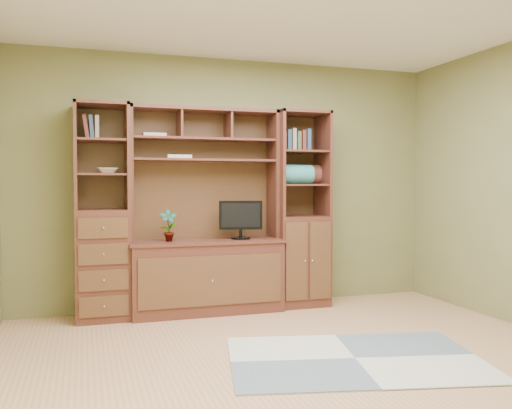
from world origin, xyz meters
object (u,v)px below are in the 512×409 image
object	(u,v)px
center_hutch	(206,210)
right_tower	(300,209)
monitor	(241,213)
left_tower	(102,212)

from	to	relation	value
center_hutch	right_tower	size ratio (longest dim) A/B	1.00
center_hutch	monitor	size ratio (longest dim) A/B	3.83
left_tower	monitor	distance (m)	1.35
left_tower	right_tower	world-z (taller)	same
center_hutch	left_tower	size ratio (longest dim) A/B	1.00
left_tower	monitor	size ratio (longest dim) A/B	3.83
monitor	left_tower	bearing A→B (deg)	-170.93
left_tower	right_tower	size ratio (longest dim) A/B	1.00
left_tower	monitor	xyz separation A→B (m)	(1.35, -0.07, -0.03)
left_tower	right_tower	bearing A→B (deg)	0.00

